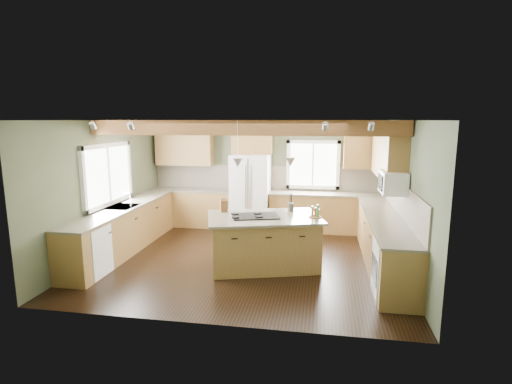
# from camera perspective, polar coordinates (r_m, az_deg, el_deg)

# --- Properties ---
(floor) EXTENTS (5.60, 5.60, 0.00)m
(floor) POSITION_cam_1_polar(r_m,az_deg,el_deg) (7.69, -1.39, -9.52)
(floor) COLOR black
(floor) RESTS_ON ground
(ceiling) EXTENTS (5.60, 5.60, 0.00)m
(ceiling) POSITION_cam_1_polar(r_m,az_deg,el_deg) (7.24, -1.48, 10.23)
(ceiling) COLOR silver
(ceiling) RESTS_ON wall_back
(wall_back) EXTENTS (5.60, 0.00, 5.60)m
(wall_back) POSITION_cam_1_polar(r_m,az_deg,el_deg) (9.79, 1.35, 2.62)
(wall_back) COLOR #444B35
(wall_back) RESTS_ON ground
(wall_left) EXTENTS (0.00, 5.00, 5.00)m
(wall_left) POSITION_cam_1_polar(r_m,az_deg,el_deg) (8.35, -20.66, 0.61)
(wall_left) COLOR #444B35
(wall_left) RESTS_ON ground
(wall_right) EXTENTS (0.00, 5.00, 5.00)m
(wall_right) POSITION_cam_1_polar(r_m,az_deg,el_deg) (7.36, 20.49, -0.60)
(wall_right) COLOR #444B35
(wall_right) RESTS_ON ground
(ceiling_beam) EXTENTS (5.55, 0.26, 0.26)m
(ceiling_beam) POSITION_cam_1_polar(r_m,az_deg,el_deg) (6.95, -1.94, 9.15)
(ceiling_beam) COLOR brown
(ceiling_beam) RESTS_ON ceiling
(soffit_trim) EXTENTS (5.55, 0.20, 0.10)m
(soffit_trim) POSITION_cam_1_polar(r_m,az_deg,el_deg) (9.61, 1.30, 9.89)
(soffit_trim) COLOR brown
(soffit_trim) RESTS_ON ceiling
(backsplash_back) EXTENTS (5.58, 0.03, 0.58)m
(backsplash_back) POSITION_cam_1_polar(r_m,az_deg,el_deg) (9.79, 1.34, 2.08)
(backsplash_back) COLOR brown
(backsplash_back) RESTS_ON wall_back
(backsplash_right) EXTENTS (0.03, 3.70, 0.58)m
(backsplash_right) POSITION_cam_1_polar(r_m,az_deg,el_deg) (7.42, 20.26, -1.21)
(backsplash_right) COLOR brown
(backsplash_right) RESTS_ON wall_right
(base_cab_back_left) EXTENTS (2.02, 0.60, 0.88)m
(base_cab_back_left) POSITION_cam_1_polar(r_m,az_deg,el_deg) (10.07, -9.06, -2.27)
(base_cab_back_left) COLOR brown
(base_cab_back_left) RESTS_ON floor
(counter_back_left) EXTENTS (2.06, 0.64, 0.04)m
(counter_back_left) POSITION_cam_1_polar(r_m,az_deg,el_deg) (9.98, -9.13, 0.31)
(counter_back_left) COLOR brown
(counter_back_left) RESTS_ON base_cab_back_left
(base_cab_back_right) EXTENTS (2.62, 0.60, 0.88)m
(base_cab_back_right) POSITION_cam_1_polar(r_m,az_deg,el_deg) (9.56, 9.96, -2.98)
(base_cab_back_right) COLOR brown
(base_cab_back_right) RESTS_ON floor
(counter_back_right) EXTENTS (2.66, 0.64, 0.04)m
(counter_back_right) POSITION_cam_1_polar(r_m,az_deg,el_deg) (9.46, 10.05, -0.26)
(counter_back_right) COLOR brown
(counter_back_right) RESTS_ON base_cab_back_right
(base_cab_left) EXTENTS (0.60, 3.70, 0.88)m
(base_cab_left) POSITION_cam_1_polar(r_m,az_deg,el_deg) (8.43, -18.35, -5.15)
(base_cab_left) COLOR brown
(base_cab_left) RESTS_ON floor
(counter_left) EXTENTS (0.64, 3.74, 0.04)m
(counter_left) POSITION_cam_1_polar(r_m,az_deg,el_deg) (8.32, -18.52, -2.10)
(counter_left) COLOR brown
(counter_left) RESTS_ON base_cab_left
(base_cab_right) EXTENTS (0.60, 3.70, 0.88)m
(base_cab_right) POSITION_cam_1_polar(r_m,az_deg,el_deg) (7.56, 17.76, -6.88)
(base_cab_right) COLOR brown
(base_cab_right) RESTS_ON floor
(counter_right) EXTENTS (0.64, 3.74, 0.04)m
(counter_right) POSITION_cam_1_polar(r_m,az_deg,el_deg) (7.44, 17.95, -3.49)
(counter_right) COLOR brown
(counter_right) RESTS_ON base_cab_right
(upper_cab_back_left) EXTENTS (1.40, 0.35, 0.90)m
(upper_cab_back_left) POSITION_cam_1_polar(r_m,az_deg,el_deg) (10.04, -10.16, 6.38)
(upper_cab_back_left) COLOR brown
(upper_cab_back_left) RESTS_ON wall_back
(upper_cab_over_fridge) EXTENTS (0.96, 0.35, 0.70)m
(upper_cab_over_fridge) POSITION_cam_1_polar(r_m,az_deg,el_deg) (9.59, -0.57, 7.56)
(upper_cab_over_fridge) COLOR brown
(upper_cab_over_fridge) RESTS_ON wall_back
(upper_cab_right) EXTENTS (0.35, 2.20, 0.90)m
(upper_cab_right) POSITION_cam_1_polar(r_m,az_deg,el_deg) (8.13, 18.39, 5.13)
(upper_cab_right) COLOR brown
(upper_cab_right) RESTS_ON wall_right
(upper_cab_back_corner) EXTENTS (0.90, 0.35, 0.90)m
(upper_cab_back_corner) POSITION_cam_1_polar(r_m,az_deg,el_deg) (9.50, 15.16, 5.97)
(upper_cab_back_corner) COLOR brown
(upper_cab_back_corner) RESTS_ON wall_back
(window_left) EXTENTS (0.04, 1.60, 1.05)m
(window_left) POSITION_cam_1_polar(r_m,az_deg,el_deg) (8.35, -20.48, 2.36)
(window_left) COLOR white
(window_left) RESTS_ON wall_left
(window_back) EXTENTS (1.10, 0.04, 1.00)m
(window_back) POSITION_cam_1_polar(r_m,az_deg,el_deg) (9.65, 8.13, 3.90)
(window_back) COLOR white
(window_back) RESTS_ON wall_back
(sink) EXTENTS (0.50, 0.65, 0.03)m
(sink) POSITION_cam_1_polar(r_m,az_deg,el_deg) (8.32, -18.53, -2.06)
(sink) COLOR #262628
(sink) RESTS_ON counter_left
(faucet) EXTENTS (0.02, 0.02, 0.28)m
(faucet) POSITION_cam_1_polar(r_m,az_deg,el_deg) (8.21, -17.47, -1.13)
(faucet) COLOR #B2B2B7
(faucet) RESTS_ON sink
(dishwasher) EXTENTS (0.60, 0.60, 0.84)m
(dishwasher) POSITION_cam_1_polar(r_m,az_deg,el_deg) (7.35, -23.01, -7.79)
(dishwasher) COLOR white
(dishwasher) RESTS_ON floor
(oven) EXTENTS (0.60, 0.72, 0.84)m
(oven) POSITION_cam_1_polar(r_m,az_deg,el_deg) (6.35, 19.31, -10.39)
(oven) COLOR white
(oven) RESTS_ON floor
(microwave) EXTENTS (0.40, 0.70, 0.38)m
(microwave) POSITION_cam_1_polar(r_m,az_deg,el_deg) (7.23, 18.98, 1.32)
(microwave) COLOR white
(microwave) RESTS_ON wall_right
(pendant_left) EXTENTS (0.18, 0.18, 0.16)m
(pendant_left) POSITION_cam_1_polar(r_m,az_deg,el_deg) (6.88, -2.62, 4.20)
(pendant_left) COLOR #B2B2B7
(pendant_left) RESTS_ON ceiling
(pendant_right) EXTENTS (0.18, 0.18, 0.16)m
(pendant_right) POSITION_cam_1_polar(r_m,az_deg,el_deg) (7.00, 4.94, 4.28)
(pendant_right) COLOR #B2B2B7
(pendant_right) RESTS_ON ceiling
(refrigerator) EXTENTS (0.90, 0.74, 1.80)m
(refrigerator) POSITION_cam_1_polar(r_m,az_deg,el_deg) (9.53, -0.77, -0.03)
(refrigerator) COLOR white
(refrigerator) RESTS_ON floor
(island) EXTENTS (2.08, 1.59, 0.88)m
(island) POSITION_cam_1_polar(r_m,az_deg,el_deg) (7.22, 1.15, -7.19)
(island) COLOR brown
(island) RESTS_ON floor
(island_top) EXTENTS (2.23, 1.75, 0.04)m
(island_top) POSITION_cam_1_polar(r_m,az_deg,el_deg) (7.09, 1.16, -3.64)
(island_top) COLOR brown
(island_top) RESTS_ON island
(cooktop) EXTENTS (0.91, 0.73, 0.02)m
(cooktop) POSITION_cam_1_polar(r_m,az_deg,el_deg) (7.07, -0.07, -3.44)
(cooktop) COLOR black
(cooktop) RESTS_ON island_top
(knife_block) EXTENTS (0.16, 0.15, 0.22)m
(knife_block) POSITION_cam_1_polar(r_m,az_deg,el_deg) (7.42, -4.62, -2.02)
(knife_block) COLOR brown
(knife_block) RESTS_ON island_top
(utensil_crock) EXTENTS (0.15, 0.15, 0.15)m
(utensil_crock) POSITION_cam_1_polar(r_m,az_deg,el_deg) (7.51, 4.99, -2.15)
(utensil_crock) COLOR #483E3A
(utensil_crock) RESTS_ON island_top
(bottle_tray) EXTENTS (0.31, 0.31, 0.22)m
(bottle_tray) POSITION_cam_1_polar(r_m,az_deg,el_deg) (7.07, 8.47, -2.73)
(bottle_tray) COLOR #57351A
(bottle_tray) RESTS_ON island_top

